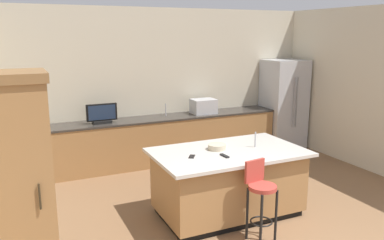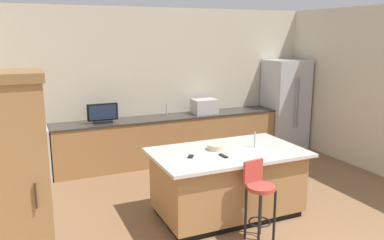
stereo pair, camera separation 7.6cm
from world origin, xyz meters
name	(u,v)px [view 2 (the right image)]	position (x,y,z in m)	size (l,w,h in m)	color
wall_back	(165,84)	(0.00, 5.09, 1.50)	(6.74, 0.12, 2.99)	beige
counter_back	(170,139)	(-0.05, 4.71, 0.46)	(4.52, 0.62, 0.91)	#9E7042
kitchen_island	(227,182)	(-0.16, 2.19, 0.47)	(2.08, 1.24, 0.93)	black
refrigerator	(285,104)	(2.64, 4.64, 0.97)	(0.84, 0.78, 1.94)	#B7BABF
range_oven	(26,155)	(-2.69, 4.71, 0.46)	(0.75, 0.63, 0.93)	#B7BABF
cabinet_tower	(12,195)	(-2.84, 1.19, 1.15)	(0.66, 0.57, 2.21)	#9E7042
microwave	(204,106)	(0.70, 4.71, 1.06)	(0.48, 0.36, 0.29)	#B7BABF
tv_monitor	(103,114)	(-1.37, 4.66, 1.08)	(0.55, 0.16, 0.36)	black
sink_faucet_back	(167,110)	(-0.08, 4.81, 1.03)	(0.02, 0.02, 0.24)	#B2B2B7
sink_faucet_island	(255,140)	(0.27, 2.19, 1.04)	(0.02, 0.02, 0.22)	#B2B2B7
bar_stool_center	(259,194)	(-0.16, 1.40, 0.61)	(0.34, 0.36, 1.00)	#B23D33
fruit_bowl	(216,147)	(-0.27, 2.31, 0.97)	(0.25, 0.25, 0.07)	beige
cell_phone	(191,156)	(-0.73, 2.16, 0.93)	(0.07, 0.15, 0.01)	black
tv_remote	(223,156)	(-0.33, 1.99, 0.94)	(0.04, 0.17, 0.02)	black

